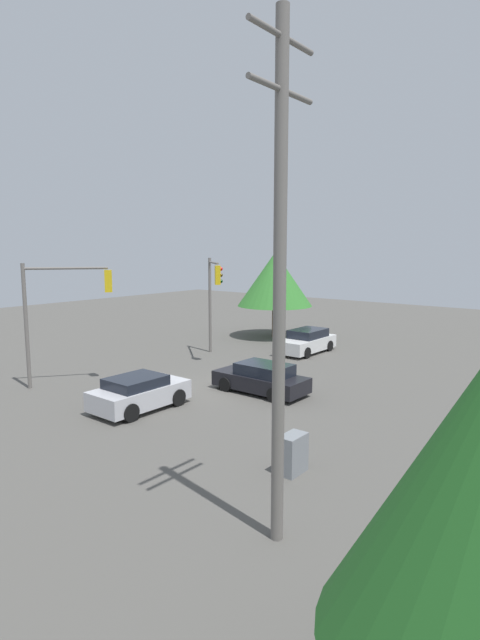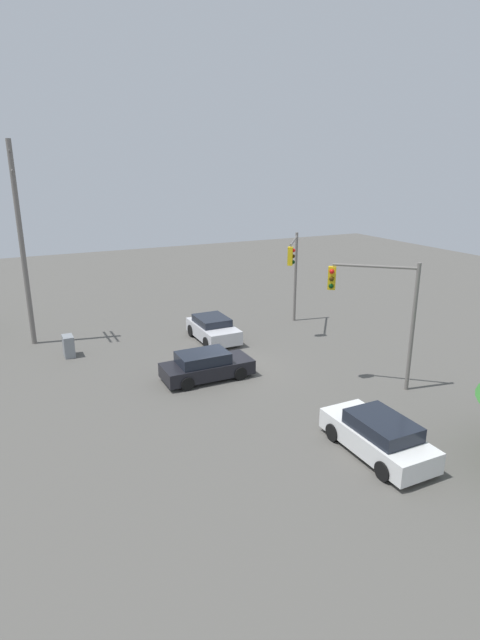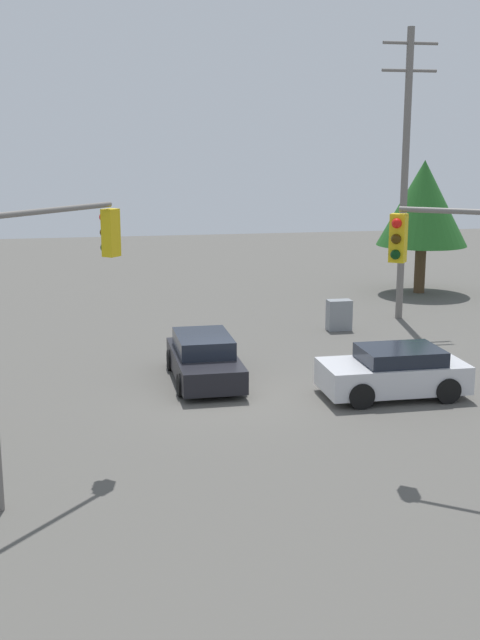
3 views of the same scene
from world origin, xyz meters
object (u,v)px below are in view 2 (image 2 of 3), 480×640
object	(u,v)px
sedan_dark	(206,366)
traffic_signal_main	(379,302)
sedan_white	(378,436)
traffic_signal_cross	(294,265)
sedan_silver	(213,329)
electrical_cabinet	(69,346)

from	to	relation	value
sedan_dark	traffic_signal_main	xyz separation A→B (m)	(-4.21, -6.69, 3.42)
sedan_white	traffic_signal_cross	size ratio (longest dim) A/B	0.76
sedan_silver	traffic_signal_cross	xyz separation A→B (m)	(-0.03, -5.46, 3.35)
sedan_silver	traffic_signal_main	xyz separation A→B (m)	(-9.24, -4.19, 3.39)
sedan_dark	sedan_silver	world-z (taller)	sedan_silver
sedan_silver	traffic_signal_cross	distance (m)	6.40
sedan_white	electrical_cabinet	distance (m)	17.16
traffic_signal_cross	electrical_cabinet	bearing A→B (deg)	-56.73
sedan_silver	sedan_dark	bearing A→B (deg)	63.56
sedan_white	sedan_silver	xyz separation A→B (m)	(13.87, 0.49, -0.02)
sedan_dark	electrical_cabinet	size ratio (longest dim) A/B	3.76
sedan_silver	traffic_signal_main	distance (m)	10.70
sedan_dark	traffic_signal_main	world-z (taller)	traffic_signal_main
traffic_signal_cross	electrical_cabinet	world-z (taller)	traffic_signal_cross
sedan_dark	traffic_signal_cross	size ratio (longest dim) A/B	0.75
sedan_white	sedan_dark	size ratio (longest dim) A/B	1.02
sedan_white	sedan_silver	world-z (taller)	sedan_white
traffic_signal_cross	electrical_cabinet	size ratio (longest dim) A/B	5.04
sedan_white	sedan_dark	world-z (taller)	sedan_white
sedan_dark	sedan_silver	bearing A→B (deg)	153.56
sedan_silver	traffic_signal_cross	size ratio (longest dim) A/B	0.68
sedan_dark	electrical_cabinet	distance (m)	8.21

